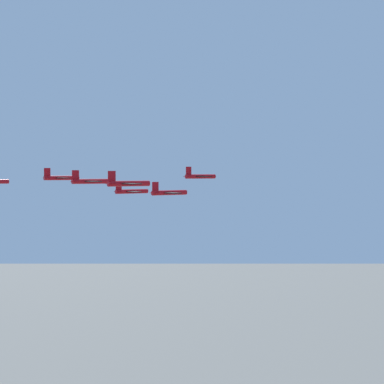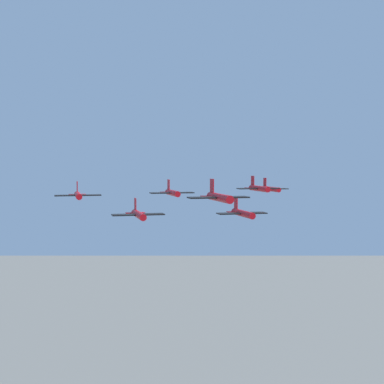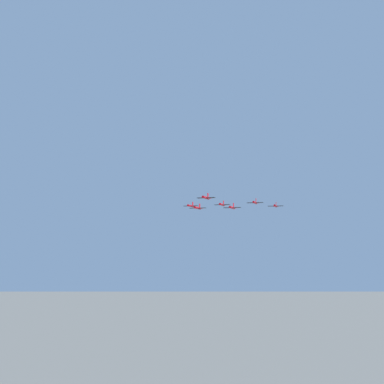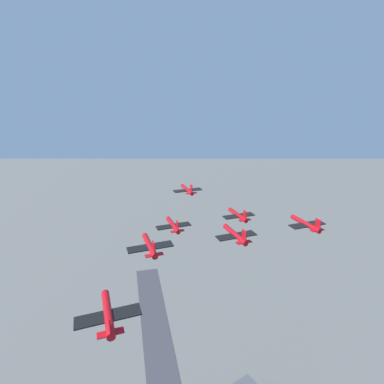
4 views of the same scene
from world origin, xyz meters
The scene contains 7 objects.
jet_0 centered at (33.70, 47.41, 168.55)m, with size 8.46×8.20×2.84m.
jet_1 centered at (45.43, 35.97, 165.01)m, with size 8.46×8.20×2.84m.
jet_2 centered at (49.40, 52.11, 165.20)m, with size 8.46×8.20×2.84m.
jet_3 centered at (57.17, 24.52, 168.22)m, with size 8.46×8.20×2.84m.
jet_4 centered at (61.14, 40.66, 167.63)m, with size 8.46×8.20×2.84m.
jet_5 centered at (65.11, 56.80, 167.42)m, with size 8.46×8.20×2.84m.
jet_6 centered at (68.90, 13.08, 167.38)m, with size 8.46×8.20×2.84m.
Camera 3 is at (-127.13, 39.47, 152.84)m, focal length 35.00 mm.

